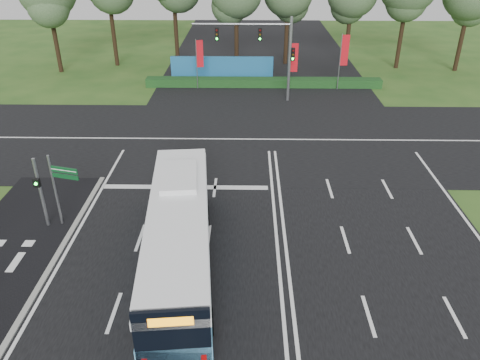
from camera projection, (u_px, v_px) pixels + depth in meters
name	position (u px, v px, depth m)	size (l,w,h in m)	color
ground	(277.00, 240.00, 22.54)	(120.00, 120.00, 0.00)	#274F1A
road_main	(277.00, 239.00, 22.53)	(20.00, 120.00, 0.04)	black
road_cross	(268.00, 140.00, 33.07)	(120.00, 14.00, 0.05)	black
kerb_strip	(45.00, 277.00, 20.03)	(0.25, 18.00, 0.12)	gray
city_bus	(179.00, 237.00, 19.81)	(3.62, 12.07, 3.41)	#59A1CF
pedestrian_signal	(40.00, 191.00, 22.55)	(0.32, 0.43, 3.78)	gray
street_sign	(59.00, 183.00, 22.48)	(1.47, 0.46, 3.86)	gray
banner_flag_left	(199.00, 57.00, 42.15)	(0.65, 0.22, 4.52)	gray
banner_flag_mid	(293.00, 61.00, 40.63)	(0.68, 0.13, 4.61)	gray
banner_flag_right	(343.00, 54.00, 41.71)	(0.75, 0.15, 5.07)	gray
traffic_light_gantry	(268.00, 46.00, 38.32)	(8.41, 0.28, 7.00)	gray
hedge	(263.00, 83.00, 43.88)	(22.00, 1.20, 0.80)	#133513
blue_hoarding	(222.00, 68.00, 45.80)	(10.00, 0.30, 2.20)	#1B5E92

